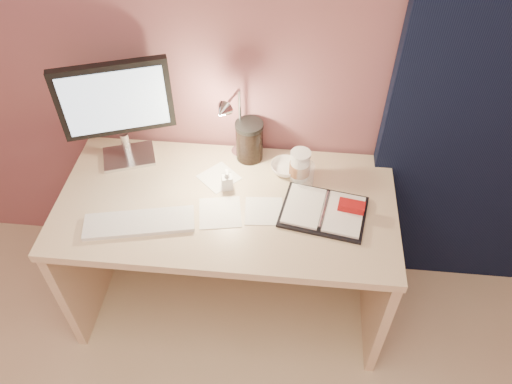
# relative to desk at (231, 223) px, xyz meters

# --- Properties ---
(room) EXTENTS (3.50, 3.50, 3.50)m
(room) POSITION_rel_desk_xyz_m (0.95, 0.24, 0.63)
(room) COLOR #C6B28E
(room) RESTS_ON ground
(desk) EXTENTS (1.40, 0.70, 0.73)m
(desk) POSITION_rel_desk_xyz_m (0.00, 0.00, 0.00)
(desk) COLOR #D2B294
(desk) RESTS_ON ground
(monitor) EXTENTS (0.44, 0.23, 0.49)m
(monitor) POSITION_rel_desk_xyz_m (-0.47, 0.15, 0.52)
(monitor) COLOR silver
(monitor) RESTS_ON desk
(keyboard) EXTENTS (0.45, 0.22, 0.02)m
(keyboard) POSITION_rel_desk_xyz_m (-0.32, -0.23, 0.23)
(keyboard) COLOR white
(keyboard) RESTS_ON desk
(planner) EXTENTS (0.37, 0.31, 0.05)m
(planner) POSITION_rel_desk_xyz_m (0.41, -0.10, 0.24)
(planner) COLOR black
(planner) RESTS_ON desk
(paper_a) EXTENTS (0.19, 0.19, 0.00)m
(paper_a) POSITION_rel_desk_xyz_m (-0.02, -0.14, 0.23)
(paper_a) COLOR white
(paper_a) RESTS_ON desk
(paper_b) EXTENTS (0.16, 0.16, 0.00)m
(paper_b) POSITION_rel_desk_xyz_m (0.16, -0.11, 0.23)
(paper_b) COLOR white
(paper_b) RESTS_ON desk
(paper_c) EXTENTS (0.20, 0.20, 0.00)m
(paper_c) POSITION_rel_desk_xyz_m (-0.05, 0.06, 0.23)
(paper_c) COLOR white
(paper_c) RESTS_ON desk
(coffee_cup) EXTENTS (0.09, 0.09, 0.14)m
(coffee_cup) POSITION_rel_desk_xyz_m (0.29, 0.10, 0.29)
(coffee_cup) COLOR silver
(coffee_cup) RESTS_ON desk
(clear_cup) EXTENTS (0.07, 0.07, 0.12)m
(clear_cup) POSITION_rel_desk_xyz_m (0.32, 0.04, 0.29)
(clear_cup) COLOR white
(clear_cup) RESTS_ON desk
(bowl) EXTENTS (0.15, 0.15, 0.04)m
(bowl) POSITION_rel_desk_xyz_m (0.23, 0.13, 0.25)
(bowl) COLOR white
(bowl) RESTS_ON desk
(lotion_bottle) EXTENTS (0.06, 0.06, 0.10)m
(lotion_bottle) POSITION_rel_desk_xyz_m (-0.01, 0.01, 0.28)
(lotion_bottle) COLOR silver
(lotion_bottle) RESTS_ON desk
(dark_jar) EXTENTS (0.12, 0.12, 0.17)m
(dark_jar) POSITION_rel_desk_xyz_m (0.07, 0.21, 0.31)
(dark_jar) COLOR black
(dark_jar) RESTS_ON desk
(desk_lamp) EXTENTS (0.13, 0.22, 0.36)m
(desk_lamp) POSITION_rel_desk_xyz_m (0.05, 0.15, 0.45)
(desk_lamp) COLOR silver
(desk_lamp) RESTS_ON desk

